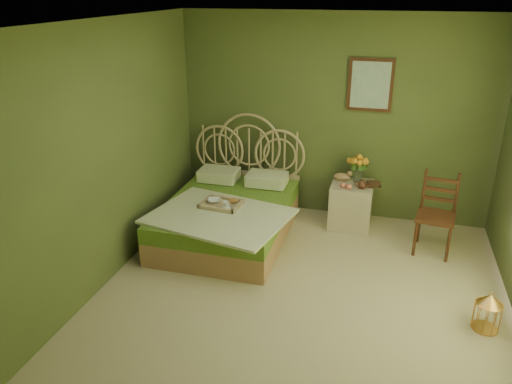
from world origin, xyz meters
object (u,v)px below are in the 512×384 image
(chair, at_px, (436,208))
(birdcage, at_px, (488,312))
(nightstand, at_px, (352,199))
(bed, at_px, (229,214))

(chair, bearing_deg, birdcage, -66.09)
(nightstand, distance_m, birdcage, 2.29)
(nightstand, relative_size, birdcage, 2.79)
(birdcage, bearing_deg, bed, 157.89)
(bed, bearing_deg, birdcage, -22.11)
(nightstand, bearing_deg, birdcage, -52.86)
(nightstand, height_order, birdcage, nightstand)
(chair, bearing_deg, bed, -164.70)
(nightstand, relative_size, chair, 1.06)
(chair, xyz_separation_m, birdcage, (0.40, -1.43, -0.35))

